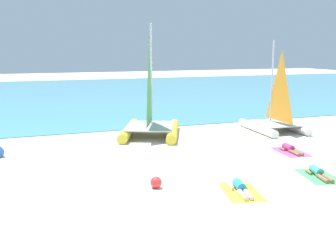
{
  "coord_description": "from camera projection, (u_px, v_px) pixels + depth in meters",
  "views": [
    {
      "loc": [
        -6.17,
        -11.88,
        4.49
      ],
      "look_at": [
        0.0,
        4.58,
        1.2
      ],
      "focal_mm": 43.9,
      "sensor_mm": 36.0,
      "label": 1
    }
  ],
  "objects": [
    {
      "name": "ocean_water",
      "position": [
        80.0,
        94.0,
        41.66
      ],
      "size": [
        120.0,
        40.0,
        0.05
      ],
      "primitive_type": "cube",
      "color": "#4C9EB7",
      "rests_on": "ground"
    },
    {
      "name": "sunbather_left",
      "position": [
        240.0,
        187.0,
        13.15
      ],
      "size": [
        0.74,
        1.56,
        0.3
      ],
      "rotation": [
        0.0,
        0.0,
        -0.23
      ],
      "color": "#268CCC",
      "rests_on": "towel_left"
    },
    {
      "name": "sailboat_yellow",
      "position": [
        150.0,
        120.0,
        21.43
      ],
      "size": [
        4.4,
        5.24,
        5.83
      ],
      "rotation": [
        0.0,
        0.0,
        -0.41
      ],
      "color": "yellow",
      "rests_on": "ground"
    },
    {
      "name": "ground_plane",
      "position": [
        134.0,
        130.0,
        23.09
      ],
      "size": [
        120.0,
        120.0,
        0.0
      ],
      "primitive_type": "plane",
      "color": "beige"
    },
    {
      "name": "sunbather_middle",
      "position": [
        318.0,
        172.0,
        14.75
      ],
      "size": [
        0.78,
        1.55,
        0.3
      ],
      "rotation": [
        0.0,
        0.0,
        -0.26
      ],
      "color": "#3FB28C",
      "rests_on": "towel_middle"
    },
    {
      "name": "towel_middle",
      "position": [
        319.0,
        176.0,
        14.71
      ],
      "size": [
        1.55,
        2.12,
        0.01
      ],
      "primitive_type": "cube",
      "rotation": [
        0.0,
        0.0,
        -0.26
      ],
      "color": "#4CB266",
      "rests_on": "ground"
    },
    {
      "name": "beach_ball",
      "position": [
        156.0,
        182.0,
        13.46
      ],
      "size": [
        0.39,
        0.39,
        0.39
      ],
      "primitive_type": "sphere",
      "color": "red",
      "rests_on": "ground"
    },
    {
      "name": "towel_left",
      "position": [
        241.0,
        192.0,
        13.11
      ],
      "size": [
        1.5,
        2.1,
        0.01
      ],
      "primitive_type": "cube",
      "rotation": [
        0.0,
        0.0,
        -0.23
      ],
      "color": "yellow",
      "rests_on": "ground"
    },
    {
      "name": "sailboat_white",
      "position": [
        275.0,
        118.0,
        22.73
      ],
      "size": [
        2.74,
        4.01,
        4.99
      ],
      "rotation": [
        0.0,
        0.0,
        -0.08
      ],
      "color": "white",
      "rests_on": "ground"
    },
    {
      "name": "sunbather_right",
      "position": [
        290.0,
        149.0,
        18.28
      ],
      "size": [
        0.6,
        1.57,
        0.3
      ],
      "rotation": [
        0.0,
        0.0,
        -0.13
      ],
      "color": "#D83372",
      "rests_on": "towel_right"
    },
    {
      "name": "towel_right",
      "position": [
        291.0,
        152.0,
        18.23
      ],
      "size": [
        1.33,
        2.02,
        0.01
      ],
      "primitive_type": "cube",
      "rotation": [
        0.0,
        0.0,
        -0.13
      ],
      "color": "#D84C99",
      "rests_on": "ground"
    }
  ]
}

